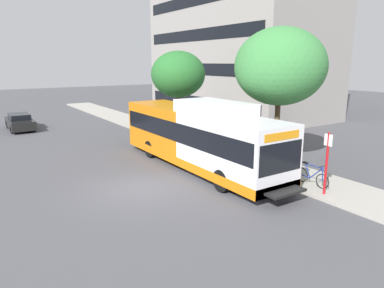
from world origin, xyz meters
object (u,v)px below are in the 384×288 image
(parked_car_far_lane, at_px, (20,122))
(bus_stop_sign_pole, at_px, (327,159))
(bicycle_parked, at_px, (312,176))
(transit_bus, at_px, (198,136))
(street_tree_mid_block, at_px, (178,74))
(street_tree_near_stop, at_px, (280,67))

(parked_car_far_lane, bearing_deg, bus_stop_sign_pole, -70.72)
(parked_car_far_lane, bearing_deg, bicycle_parked, -68.88)
(bicycle_parked, bearing_deg, transit_bus, 114.72)
(transit_bus, distance_m, street_tree_mid_block, 9.20)
(street_tree_near_stop, height_order, parked_car_far_lane, street_tree_near_stop)
(street_tree_near_stop, height_order, street_tree_mid_block, street_tree_near_stop)
(bicycle_parked, relative_size, street_tree_near_stop, 0.25)
(street_tree_mid_block, xyz_separation_m, parked_car_far_lane, (-9.85, 9.12, -3.93))
(street_tree_mid_block, bearing_deg, bus_stop_sign_pole, -96.62)
(bus_stop_sign_pole, height_order, parked_car_far_lane, bus_stop_sign_pole)
(transit_bus, relative_size, bicycle_parked, 6.96)
(bus_stop_sign_pole, relative_size, street_tree_mid_block, 0.42)
(transit_bus, bearing_deg, bicycle_parked, -65.28)
(bus_stop_sign_pole, bearing_deg, transit_bus, 107.46)
(transit_bus, xyz_separation_m, street_tree_mid_block, (3.66, 7.93, 2.89))
(street_tree_near_stop, distance_m, street_tree_mid_block, 9.87)
(street_tree_mid_block, bearing_deg, bicycle_parked, -95.11)
(bicycle_parked, distance_m, street_tree_mid_block, 13.95)
(bus_stop_sign_pole, bearing_deg, bicycle_parked, 64.67)
(transit_bus, height_order, parked_car_far_lane, transit_bus)
(transit_bus, bearing_deg, parked_car_far_lane, 109.95)
(bicycle_parked, bearing_deg, street_tree_near_stop, 69.05)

